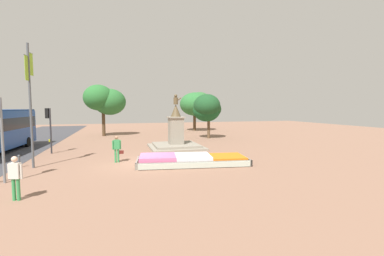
# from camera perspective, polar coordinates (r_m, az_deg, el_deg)

# --- Properties ---
(ground_plane) EXTENTS (88.95, 88.95, 0.00)m
(ground_plane) POSITION_cam_1_polar(r_m,az_deg,el_deg) (17.27, -11.68, -7.75)
(ground_plane) COLOR #8C6651
(flower_planter) EXTENTS (7.43, 3.61, 0.63)m
(flower_planter) POSITION_cam_1_polar(r_m,az_deg,el_deg) (16.70, -0.31, -7.12)
(flower_planter) COLOR #38281C
(flower_planter) RESTS_ON ground_plane
(statue_monument) EXTENTS (4.65, 4.65, 4.83)m
(statue_monument) POSITION_cam_1_polar(r_m,az_deg,el_deg) (23.10, -3.59, -2.25)
(statue_monument) COLOR gray
(statue_monument) RESTS_ON ground_plane
(traffic_light_mid_block) EXTENTS (0.42, 0.31, 3.61)m
(traffic_light_mid_block) POSITION_cam_1_polar(r_m,az_deg,el_deg) (23.17, -29.21, 1.09)
(traffic_light_mid_block) COLOR #2D2D33
(traffic_light_mid_block) RESTS_ON ground_plane
(banner_pole) EXTENTS (0.17, 1.19, 7.43)m
(banner_pole) POSITION_cam_1_polar(r_m,az_deg,el_deg) (18.12, -32.29, 5.24)
(banner_pole) COLOR #4C5156
(banner_pole) RESTS_ON ground_plane
(pedestrian_with_handbag) EXTENTS (0.73, 0.25, 1.78)m
(pedestrian_with_handbag) POSITION_cam_1_polar(r_m,az_deg,el_deg) (17.83, -16.33, -4.13)
(pedestrian_with_handbag) COLOR #338C4C
(pedestrian_with_handbag) RESTS_ON ground_plane
(pedestrian_near_planter) EXTENTS (0.55, 0.31, 1.76)m
(pedestrian_near_planter) POSITION_cam_1_polar(r_m,az_deg,el_deg) (12.32, -34.61, -8.57)
(pedestrian_near_planter) COLOR #338C4C
(pedestrian_near_planter) RESTS_ON ground_plane
(kerb_bollard_mid_b) EXTENTS (0.14, 0.14, 0.78)m
(kerb_bollard_mid_b) POSITION_cam_1_polar(r_m,az_deg,el_deg) (18.97, -34.05, -6.06)
(kerb_bollard_mid_b) COLOR #4C5156
(kerb_bollard_mid_b) RESTS_ON ground_plane
(park_tree_far_left) EXTENTS (5.21, 4.16, 6.54)m
(park_tree_far_left) POSITION_cam_1_polar(r_m,az_deg,el_deg) (34.83, -18.86, 5.90)
(park_tree_far_left) COLOR #4C3823
(park_tree_far_left) RESTS_ON ground_plane
(park_tree_behind_statue) EXTENTS (3.43, 3.78, 5.23)m
(park_tree_behind_statue) POSITION_cam_1_polar(r_m,az_deg,el_deg) (30.54, 3.47, 4.37)
(park_tree_behind_statue) COLOR brown
(park_tree_behind_statue) RESTS_ON ground_plane
(park_tree_far_right) EXTENTS (4.93, 5.11, 6.09)m
(park_tree_far_right) POSITION_cam_1_polar(r_m,az_deg,el_deg) (40.46, 1.00, 5.46)
(park_tree_far_right) COLOR #4C3823
(park_tree_far_right) RESTS_ON ground_plane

